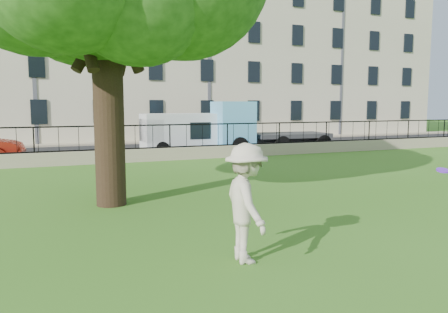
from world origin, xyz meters
name	(u,v)px	position (x,y,z in m)	size (l,w,h in m)	color
ground	(310,220)	(0.00, 0.00, 0.00)	(120.00, 120.00, 0.00)	#346718
retaining_wall	(170,154)	(0.00, 12.00, 0.30)	(50.00, 0.40, 0.60)	gray
iron_railing	(170,136)	(0.00, 12.00, 1.15)	(50.00, 0.05, 1.13)	black
street	(148,151)	(0.00, 16.70, 0.01)	(60.00, 9.00, 0.01)	black
sidewalk	(132,143)	(0.00, 21.90, 0.06)	(60.00, 1.40, 0.12)	gray
building_row	(116,51)	(0.00, 27.57, 6.92)	(56.40, 10.40, 13.80)	beige
man	(246,203)	(-2.50, -1.81, 1.01)	(1.30, 0.75, 2.02)	beige
frisbee	(443,170)	(2.36, -1.48, 1.24)	(0.27, 0.27, 0.03)	#6623C8
white_van	(188,133)	(2.00, 15.40, 1.08)	(5.15, 2.01, 2.16)	silver
blue_truck	(271,126)	(6.80, 14.40, 1.42)	(6.76, 2.40, 2.84)	#62B4E6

